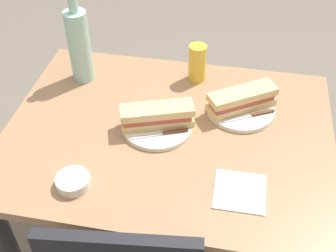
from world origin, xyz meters
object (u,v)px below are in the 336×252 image
(dining_table, at_px, (168,158))
(olive_bowl, at_px, (73,182))
(plate_near, at_px, (240,109))
(knife_near, at_px, (252,115))
(baguette_sandwich_far, at_px, (157,116))
(plate_far, at_px, (157,126))
(knife_far, at_px, (163,133))
(baguette_sandwich_near, at_px, (242,99))
(water_bottle, at_px, (79,45))
(beer_glass, at_px, (197,63))

(dining_table, height_order, olive_bowl, olive_bowl)
(plate_near, distance_m, knife_near, 0.05)
(baguette_sandwich_far, height_order, olive_bowl, baguette_sandwich_far)
(knife_near, distance_m, plate_far, 0.31)
(plate_near, height_order, knife_far, knife_far)
(baguette_sandwich_near, xyz_separation_m, olive_bowl, (0.43, 0.41, -0.03))
(knife_near, height_order, baguette_sandwich_far, baguette_sandwich_far)
(dining_table, height_order, water_bottle, water_bottle)
(knife_near, relative_size, water_bottle, 0.49)
(plate_far, xyz_separation_m, water_bottle, (0.32, -0.21, 0.13))
(plate_far, bearing_deg, plate_near, -152.80)
(plate_far, xyz_separation_m, baguette_sandwich_far, (0.00, 0.00, 0.04))
(plate_far, xyz_separation_m, beer_glass, (-0.09, -0.28, 0.06))
(baguette_sandwich_far, xyz_separation_m, water_bottle, (0.32, -0.21, 0.09))
(dining_table, distance_m, water_bottle, 0.49)
(knife_near, xyz_separation_m, plate_far, (0.29, 0.09, -0.01))
(knife_near, xyz_separation_m, olive_bowl, (0.47, 0.37, -0.00))
(baguette_sandwich_near, xyz_separation_m, knife_far, (0.23, 0.17, -0.03))
(baguette_sandwich_far, relative_size, beer_glass, 1.73)
(plate_far, distance_m, knife_far, 0.05)
(baguette_sandwich_far, bearing_deg, knife_near, -162.22)
(plate_near, xyz_separation_m, knife_far, (0.23, 0.17, 0.01))
(baguette_sandwich_near, bearing_deg, beer_glass, -42.43)
(dining_table, xyz_separation_m, plate_far, (0.04, -0.01, 0.13))
(baguette_sandwich_near, height_order, plate_far, baguette_sandwich_near)
(plate_near, bearing_deg, dining_table, 32.68)
(dining_table, xyz_separation_m, baguette_sandwich_near, (-0.22, -0.14, 0.17))
(olive_bowl, bearing_deg, plate_far, -122.95)
(olive_bowl, bearing_deg, dining_table, -128.85)
(baguette_sandwich_near, height_order, water_bottle, water_bottle)
(dining_table, distance_m, plate_far, 0.14)
(olive_bowl, bearing_deg, baguette_sandwich_near, -136.78)
(olive_bowl, bearing_deg, water_bottle, -74.35)
(plate_far, bearing_deg, baguette_sandwich_far, 0.00)
(beer_glass, bearing_deg, knife_near, 137.17)
(water_bottle, bearing_deg, beer_glass, -170.26)
(olive_bowl, bearing_deg, beer_glass, -115.30)
(plate_near, xyz_separation_m, olive_bowl, (0.43, 0.41, 0.01))
(dining_table, height_order, baguette_sandwich_near, baguette_sandwich_near)
(dining_table, bearing_deg, plate_far, -14.30)
(knife_far, relative_size, water_bottle, 0.51)
(knife_near, xyz_separation_m, beer_glass, (0.21, -0.19, 0.05))
(baguette_sandwich_near, distance_m, knife_far, 0.29)
(water_bottle, relative_size, olive_bowl, 3.51)
(dining_table, height_order, plate_far, plate_far)
(baguette_sandwich_near, relative_size, olive_bowl, 2.40)
(knife_near, bearing_deg, baguette_sandwich_near, -44.55)
(plate_far, relative_size, baguette_sandwich_far, 0.95)
(knife_near, distance_m, beer_glass, 0.28)
(dining_table, bearing_deg, olive_bowl, 51.15)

